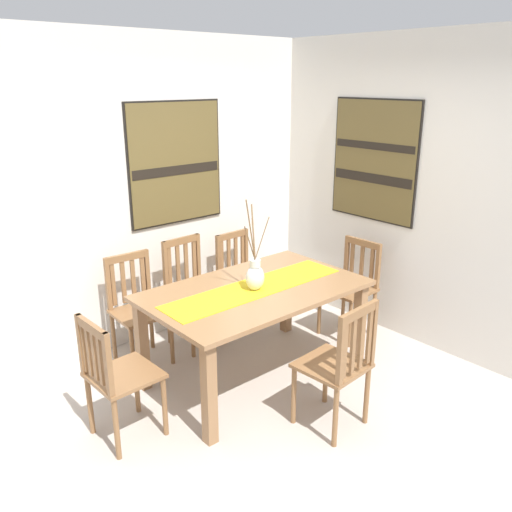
# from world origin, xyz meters

# --- Properties ---
(ground_plane) EXTENTS (6.40, 6.40, 0.03)m
(ground_plane) POSITION_xyz_m (0.00, 0.00, -0.01)
(ground_plane) COLOR #B2A89E
(wall_back) EXTENTS (6.40, 0.12, 2.70)m
(wall_back) POSITION_xyz_m (0.00, 1.86, 1.35)
(wall_back) COLOR silver
(wall_back) RESTS_ON ground_plane
(wall_side) EXTENTS (0.12, 6.40, 2.70)m
(wall_side) POSITION_xyz_m (1.86, 0.00, 1.35)
(wall_side) COLOR silver
(wall_side) RESTS_ON ground_plane
(dining_table) EXTENTS (1.70, 1.03, 0.77)m
(dining_table) POSITION_xyz_m (0.26, 0.59, 0.67)
(dining_table) COLOR #8E6642
(dining_table) RESTS_ON ground_plane
(table_runner) EXTENTS (1.56, 0.36, 0.01)m
(table_runner) POSITION_xyz_m (0.26, 0.59, 0.78)
(table_runner) COLOR gold
(table_runner) RESTS_ON dining_table
(centerpiece_vase) EXTENTS (0.22, 0.16, 0.73)m
(centerpiece_vase) POSITION_xyz_m (0.24, 0.56, 0.90)
(centerpiece_vase) COLOR silver
(centerpiece_vase) RESTS_ON dining_table
(chair_0) EXTENTS (0.44, 0.44, 0.93)m
(chair_0) POSITION_xyz_m (-0.31, 1.45, 0.49)
(chair_0) COLOR brown
(chair_0) RESTS_ON ground_plane
(chair_1) EXTENTS (0.45, 0.45, 0.95)m
(chair_1) POSITION_xyz_m (0.26, -0.28, 0.49)
(chair_1) COLOR brown
(chair_1) RESTS_ON ground_plane
(chair_2) EXTENTS (0.44, 0.44, 0.97)m
(chair_2) POSITION_xyz_m (0.23, 1.43, 0.50)
(chair_2) COLOR brown
(chair_2) RESTS_ON ground_plane
(chair_3) EXTENTS (0.44, 0.44, 0.90)m
(chair_3) POSITION_xyz_m (-0.94, 0.59, 0.48)
(chair_3) COLOR brown
(chair_3) RESTS_ON ground_plane
(chair_4) EXTENTS (0.44, 0.44, 0.89)m
(chair_4) POSITION_xyz_m (0.85, 1.48, 0.48)
(chair_4) COLOR brown
(chair_4) RESTS_ON ground_plane
(chair_5) EXTENTS (0.43, 0.43, 0.90)m
(chair_5) POSITION_xyz_m (1.46, 0.60, 0.48)
(chair_5) COLOR brown
(chair_5) RESTS_ON ground_plane
(painting_on_back_wall) EXTENTS (0.96, 0.05, 1.09)m
(painting_on_back_wall) POSITION_xyz_m (0.35, 1.79, 1.59)
(painting_on_back_wall) COLOR black
(painting_on_side_wall) EXTENTS (0.05, 0.92, 1.10)m
(painting_on_side_wall) POSITION_xyz_m (1.79, 0.69, 1.60)
(painting_on_side_wall) COLOR black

